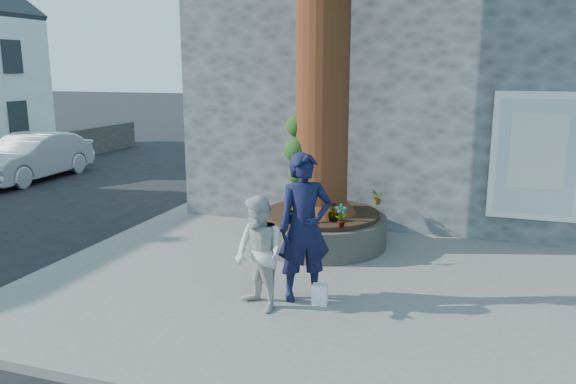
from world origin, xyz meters
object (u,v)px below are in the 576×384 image
(planter, at_px, (321,228))
(woman, at_px, (259,254))
(man, at_px, (305,228))
(car_silver, at_px, (31,157))

(planter, bearing_deg, woman, -90.58)
(man, height_order, woman, man)
(planter, bearing_deg, car_silver, 159.25)
(woman, height_order, car_silver, woman)
(planter, height_order, woman, woman)
(man, distance_m, car_silver, 11.78)
(planter, relative_size, car_silver, 0.56)
(planter, bearing_deg, man, -80.01)
(planter, height_order, man, man)
(planter, xyz_separation_m, man, (0.42, -2.38, 0.71))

